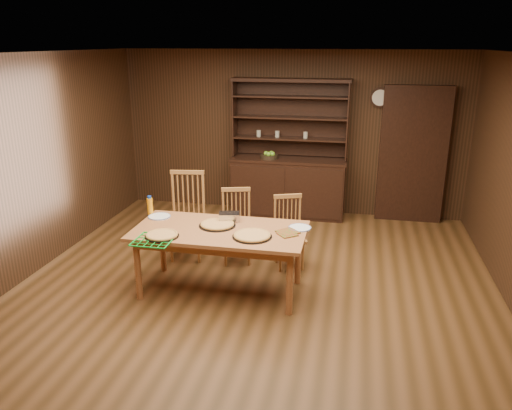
% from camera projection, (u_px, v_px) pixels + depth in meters
% --- Properties ---
extents(floor, '(6.00, 6.00, 0.00)m').
position_uv_depth(floor, '(253.00, 293.00, 5.66)').
color(floor, brown).
rests_on(floor, ground).
extents(room_shell, '(6.00, 6.00, 6.00)m').
position_uv_depth(room_shell, '(253.00, 157.00, 5.16)').
color(room_shell, silver).
rests_on(room_shell, floor).
extents(china_hutch, '(1.84, 0.52, 2.17)m').
position_uv_depth(china_hutch, '(288.00, 179.00, 8.04)').
color(china_hutch, black).
rests_on(china_hutch, floor).
extents(doorway, '(1.00, 0.18, 2.10)m').
position_uv_depth(doorway, '(413.00, 155.00, 7.67)').
color(doorway, black).
rests_on(doorway, floor).
extents(wall_clock, '(0.30, 0.05, 0.30)m').
position_uv_depth(wall_clock, '(380.00, 98.00, 7.56)').
color(wall_clock, black).
rests_on(wall_clock, room_shell).
extents(dining_table, '(1.89, 0.95, 0.75)m').
position_uv_depth(dining_table, '(220.00, 236.00, 5.50)').
color(dining_table, '#B0673D').
rests_on(dining_table, floor).
extents(chair_left, '(0.53, 0.51, 1.13)m').
position_uv_depth(chair_left, '(187.00, 212.00, 6.49)').
color(chair_left, '#A77239').
rests_on(chair_left, floor).
extents(chair_center, '(0.47, 0.46, 0.95)m').
position_uv_depth(chair_center, '(237.00, 223.00, 6.38)').
color(chair_center, '#A77239').
rests_on(chair_center, floor).
extents(chair_right, '(0.47, 0.46, 0.91)m').
position_uv_depth(chair_right, '(289.00, 229.00, 6.23)').
color(chair_right, '#A77239').
rests_on(chair_right, floor).
extents(pizza_left, '(0.36, 0.36, 0.04)m').
position_uv_depth(pizza_left, '(162.00, 235.00, 5.27)').
color(pizza_left, black).
rests_on(pizza_left, dining_table).
extents(pizza_right, '(0.42, 0.42, 0.04)m').
position_uv_depth(pizza_right, '(252.00, 235.00, 5.26)').
color(pizza_right, black).
rests_on(pizza_right, dining_table).
extents(pizza_center, '(0.41, 0.41, 0.04)m').
position_uv_depth(pizza_center, '(217.00, 224.00, 5.57)').
color(pizza_center, black).
rests_on(pizza_center, dining_table).
extents(cooling_rack, '(0.49, 0.49, 0.02)m').
position_uv_depth(cooling_rack, '(154.00, 240.00, 5.17)').
color(cooling_rack, green).
rests_on(cooling_rack, dining_table).
extents(plate_left, '(0.26, 0.26, 0.02)m').
position_uv_depth(plate_left, '(159.00, 216.00, 5.85)').
color(plate_left, white).
rests_on(plate_left, dining_table).
extents(plate_right, '(0.25, 0.25, 0.02)m').
position_uv_depth(plate_right, '(300.00, 228.00, 5.50)').
color(plate_right, white).
rests_on(plate_right, dining_table).
extents(foil_dish, '(0.26, 0.21, 0.09)m').
position_uv_depth(foil_dish, '(229.00, 217.00, 5.73)').
color(foil_dish, silver).
rests_on(foil_dish, dining_table).
extents(juice_bottle, '(0.07, 0.07, 0.23)m').
position_uv_depth(juice_bottle, '(150.00, 206.00, 5.92)').
color(juice_bottle, orange).
rests_on(juice_bottle, dining_table).
extents(pot_holder_a, '(0.25, 0.25, 0.01)m').
position_uv_depth(pot_holder_a, '(287.00, 234.00, 5.32)').
color(pot_holder_a, red).
rests_on(pot_holder_a, dining_table).
extents(pot_holder_b, '(0.29, 0.29, 0.02)m').
position_uv_depth(pot_holder_b, '(288.00, 232.00, 5.38)').
color(pot_holder_b, red).
rests_on(pot_holder_b, dining_table).
extents(fruit_bowl, '(0.28, 0.28, 0.12)m').
position_uv_depth(fruit_bowl, '(269.00, 156.00, 7.91)').
color(fruit_bowl, black).
rests_on(fruit_bowl, china_hutch).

